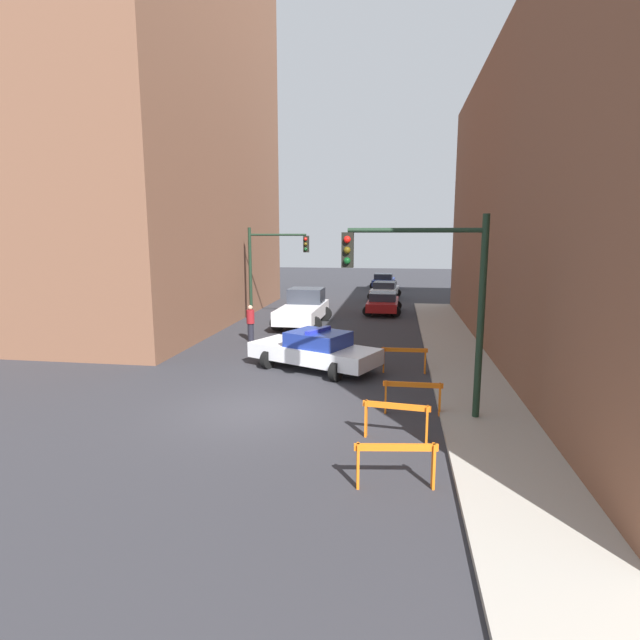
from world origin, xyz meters
TOP-DOWN VIEW (x-y plane):
  - ground_plane at (0.00, 0.00)m, footprint 120.00×120.00m
  - sidewalk_right at (6.20, 0.00)m, footprint 2.40×44.00m
  - building_corner_left at (-12.00, 14.00)m, footprint 14.00×20.00m
  - traffic_light_near at (4.73, 0.11)m, footprint 3.64×0.35m
  - traffic_light_far at (-3.30, 14.35)m, footprint 3.44×0.35m
  - police_car at (0.92, 4.46)m, footprint 5.04×3.65m
  - white_truck at (-1.16, 13.26)m, footprint 2.70×5.43m
  - parked_car_near at (2.95, 17.96)m, footprint 2.34×4.34m
  - parked_car_mid at (2.87, 25.14)m, footprint 2.51×4.44m
  - parked_car_far at (2.55, 33.07)m, footprint 2.42×4.39m
  - pedestrian_crossing at (-2.77, 8.81)m, footprint 0.45×0.45m
  - barrier_front at (3.84, -3.76)m, footprint 1.59×0.37m
  - barrier_mid at (3.84, -1.43)m, footprint 1.60×0.33m
  - barrier_back at (4.27, 0.36)m, footprint 1.60×0.17m
  - barrier_corner at (4.10, 4.47)m, footprint 1.60×0.22m

SIDE VIEW (x-z plane):
  - ground_plane at x=0.00m, z-range 0.00..0.00m
  - sidewalk_right at x=6.20m, z-range 0.00..0.12m
  - barrier_front at x=3.84m, z-range 0.17..1.07m
  - barrier_mid at x=3.84m, z-range 0.17..1.07m
  - barrier_back at x=4.27m, z-range 0.17..1.07m
  - barrier_corner at x=4.10m, z-range 0.17..1.07m
  - parked_car_near at x=2.95m, z-range 0.02..1.33m
  - parked_car_mid at x=2.87m, z-range 0.02..1.33m
  - parked_car_far at x=2.55m, z-range 0.02..1.33m
  - police_car at x=0.92m, z-range -0.04..1.48m
  - pedestrian_crossing at x=-2.77m, z-range 0.03..1.69m
  - white_truck at x=-1.16m, z-range -0.04..1.86m
  - traffic_light_far at x=-3.30m, z-range 0.80..6.00m
  - traffic_light_near at x=4.73m, z-range 0.93..6.13m
  - building_corner_left at x=-12.00m, z-range 0.00..25.95m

